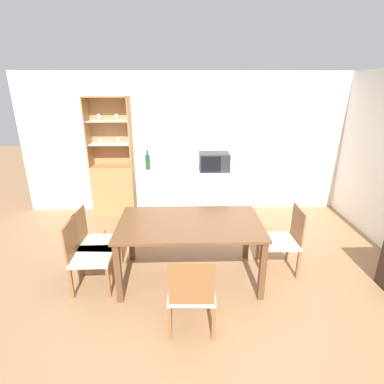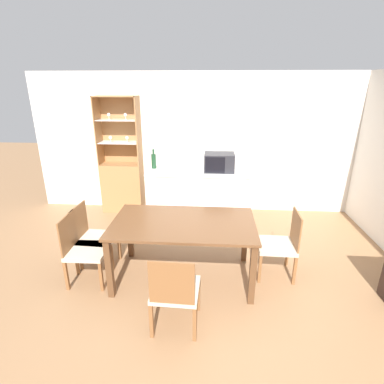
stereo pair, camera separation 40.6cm
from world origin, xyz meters
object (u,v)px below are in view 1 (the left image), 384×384
at_px(dining_chair_side_left_far, 95,242).
at_px(wine_bottle, 148,162).
at_px(display_cabinet, 114,181).
at_px(microwave, 214,162).
at_px(dining_chair_head_near, 192,291).
at_px(dining_table, 190,229).
at_px(dining_chair_side_left_near, 88,255).
at_px(dining_chair_side_right_far, 283,239).

xyz_separation_m(dining_chair_side_left_far, wine_bottle, (0.54, 1.55, 0.66)).
bearing_deg(wine_bottle, display_cabinet, 150.91).
relative_size(display_cabinet, microwave, 4.33).
bearing_deg(dining_chair_side_left_far, dining_chair_head_near, 53.30).
height_order(display_cabinet, dining_table, display_cabinet).
xyz_separation_m(display_cabinet, wine_bottle, (0.70, -0.39, 0.47)).
height_order(dining_table, wine_bottle, wine_bottle).
bearing_deg(dining_chair_head_near, microwave, 81.68).
relative_size(dining_chair_side_left_far, dining_chair_head_near, 1.00).
xyz_separation_m(dining_chair_side_left_far, dining_chair_side_left_near, (-0.00, -0.30, 0.00)).
relative_size(microwave, wine_bottle, 1.50).
distance_m(dining_chair_side_left_far, microwave, 2.31).
distance_m(dining_table, dining_chair_side_left_far, 1.24).
height_order(dining_chair_side_left_far, microwave, microwave).
bearing_deg(dining_chair_head_near, wine_bottle, 106.77).
xyz_separation_m(dining_table, dining_chair_side_left_near, (-1.21, -0.15, -0.24)).
xyz_separation_m(display_cabinet, dining_chair_side_right_far, (2.58, -1.94, -0.19)).
xyz_separation_m(dining_chair_side_left_near, microwave, (1.66, 1.76, 0.67)).
bearing_deg(dining_chair_side_left_far, display_cabinet, -172.47).
bearing_deg(dining_chair_head_near, dining_table, 91.84).
bearing_deg(dining_chair_side_left_far, microwave, 134.19).
height_order(microwave, wine_bottle, wine_bottle).
height_order(dining_table, dining_chair_side_left_near, dining_chair_side_left_near).
height_order(dining_chair_side_right_far, wine_bottle, wine_bottle).
distance_m(dining_chair_side_left_near, microwave, 2.51).
relative_size(display_cabinet, wine_bottle, 6.50).
distance_m(display_cabinet, dining_chair_side_left_far, 1.95).
distance_m(dining_table, dining_chair_side_right_far, 1.24).
xyz_separation_m(dining_table, wine_bottle, (-0.67, 1.70, 0.42)).
xyz_separation_m(dining_chair_side_right_far, microwave, (-0.77, 1.46, 0.67)).
bearing_deg(dining_chair_side_right_far, dining_chair_head_near, 130.56).
bearing_deg(microwave, dining_table, -105.41).
distance_m(dining_chair_side_right_far, microwave, 1.78).
bearing_deg(display_cabinet, microwave, -14.72).
bearing_deg(dining_chair_head_near, dining_chair_side_right_far, 41.32).
distance_m(dining_chair_head_near, microwave, 2.59).
relative_size(dining_table, microwave, 3.49).
bearing_deg(dining_chair_side_left_near, microwave, 135.46).
distance_m(dining_chair_side_left_far, wine_bottle, 1.76).
bearing_deg(microwave, dining_chair_side_left_near, -133.26).
relative_size(dining_chair_side_right_far, wine_bottle, 2.65).
bearing_deg(display_cabinet, dining_chair_head_near, -64.98).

